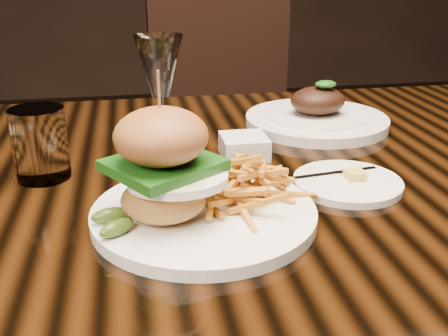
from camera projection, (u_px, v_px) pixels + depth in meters
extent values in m
cube|color=black|center=(237.00, 183.00, 0.78)|extent=(1.60, 0.90, 0.04)
cylinder|color=white|center=(204.00, 213.00, 0.63)|extent=(0.27, 0.27, 0.01)
ellipsoid|color=#9A6631|center=(164.00, 199.00, 0.60)|extent=(0.10, 0.10, 0.04)
ellipsoid|color=white|center=(178.00, 180.00, 0.58)|extent=(0.11, 0.09, 0.01)
ellipsoid|color=#FF9D0D|center=(198.00, 174.00, 0.58)|extent=(0.02, 0.02, 0.01)
cube|color=#215C17|center=(163.00, 168.00, 0.58)|extent=(0.15, 0.15, 0.01)
ellipsoid|color=brown|center=(161.00, 136.00, 0.57)|extent=(0.10, 0.10, 0.06)
cylinder|color=olive|center=(160.00, 108.00, 0.56)|extent=(0.00, 0.00, 0.08)
ellipsoid|color=#304813|center=(117.00, 228.00, 0.56)|extent=(0.05, 0.04, 0.02)
ellipsoid|color=#304813|center=(110.00, 215.00, 0.59)|extent=(0.05, 0.03, 0.02)
cylinder|color=white|center=(347.00, 183.00, 0.72)|extent=(0.15, 0.15, 0.01)
cube|color=#DFC148|center=(355.00, 175.00, 0.71)|extent=(0.02, 0.02, 0.01)
cube|color=silver|center=(336.00, 173.00, 0.73)|extent=(0.13, 0.03, 0.00)
cube|color=white|center=(244.00, 146.00, 0.82)|extent=(0.09, 0.09, 0.03)
cylinder|color=white|center=(164.00, 159.00, 0.81)|extent=(0.07, 0.07, 0.00)
cylinder|color=white|center=(162.00, 128.00, 0.79)|extent=(0.01, 0.01, 0.10)
cone|color=white|center=(159.00, 66.00, 0.75)|extent=(0.07, 0.07, 0.09)
cylinder|color=white|center=(40.00, 144.00, 0.73)|extent=(0.07, 0.07, 0.10)
cylinder|color=white|center=(316.00, 121.00, 0.97)|extent=(0.26, 0.26, 0.02)
cylinder|color=white|center=(316.00, 120.00, 0.97)|extent=(0.19, 0.19, 0.02)
ellipsoid|color=black|center=(318.00, 101.00, 0.96)|extent=(0.10, 0.08, 0.05)
ellipsoid|color=#215C17|center=(326.00, 84.00, 0.94)|extent=(0.04, 0.03, 0.01)
cube|color=black|center=(234.00, 160.00, 1.64)|extent=(0.48, 0.48, 0.06)
cube|color=black|center=(219.00, 67.00, 1.73)|extent=(0.46, 0.07, 0.50)
cylinder|color=black|center=(186.00, 261.00, 1.51)|extent=(0.04, 0.04, 0.45)
cylinder|color=black|center=(310.00, 246.00, 1.59)|extent=(0.04, 0.04, 0.45)
cylinder|color=black|center=(169.00, 204.00, 1.85)|extent=(0.04, 0.04, 0.45)
cylinder|color=black|center=(271.00, 194.00, 1.93)|extent=(0.04, 0.04, 0.45)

